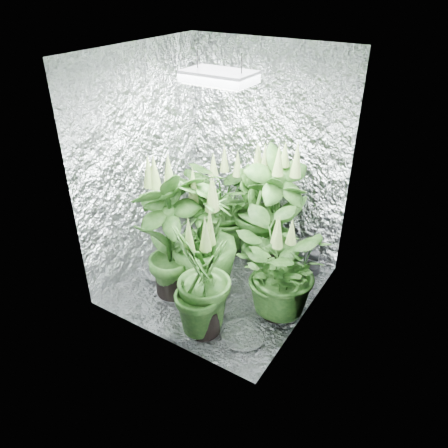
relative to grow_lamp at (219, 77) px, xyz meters
name	(u,v)px	position (x,y,z in m)	size (l,w,h in m)	color
ground	(220,284)	(0.00, 0.00, -1.83)	(1.60, 1.60, 0.00)	silver
walls	(220,185)	(0.00, 0.00, -0.83)	(1.62, 1.62, 2.00)	silver
ceiling	(219,51)	(0.00, 0.00, 0.17)	(1.60, 1.60, 0.01)	silver
grow_lamp	(219,77)	(0.00, 0.00, 0.00)	(0.50, 0.30, 0.22)	gray
plant_a	(225,203)	(-0.30, 0.56, -1.33)	(1.10, 1.10, 1.06)	black
plant_b	(276,215)	(0.29, 0.47, -1.24)	(0.85, 0.85, 1.27)	black
plant_c	(261,207)	(0.06, 0.62, -1.30)	(0.70, 0.70, 1.16)	black
plant_d	(204,237)	(-0.10, -0.09, -1.31)	(0.76, 0.76, 1.13)	black
plant_e	(279,271)	(0.60, -0.08, -1.39)	(0.95, 0.95, 0.92)	black
plant_f	(170,234)	(-0.30, -0.29, -1.23)	(0.83, 0.83, 1.28)	black
plant_g	(202,282)	(0.20, -0.56, -1.35)	(0.67, 0.67, 1.03)	black
circulation_fan	(311,259)	(0.61, 0.62, -1.68)	(0.16, 0.30, 0.34)	black
plant_label	(207,305)	(0.26, -0.58, -1.53)	(0.05, 0.01, 0.09)	white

